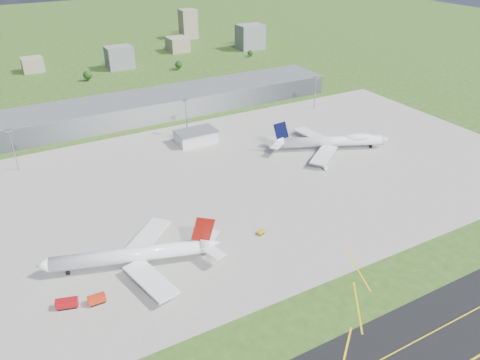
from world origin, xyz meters
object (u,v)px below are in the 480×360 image
airliner_blue_quad (332,141)px  van_white_far (383,142)px  fire_truck (67,304)px  tug_yellow (261,233)px  airliner_red_twin (134,255)px  crash_tender (97,300)px  van_white_near (324,167)px

airliner_blue_quad → van_white_far: (35.70, -9.58, -4.52)m
airliner_blue_quad → fire_truck: 191.88m
tug_yellow → van_white_far: 135.81m
airliner_red_twin → crash_tender: size_ratio=11.03×
crash_tender → van_white_far: size_ratio=1.40×
fire_truck → tug_yellow: size_ratio=2.11×
van_white_far → airliner_red_twin: bearing=154.9°
airliner_red_twin → van_white_near: bearing=-148.2°
airliner_blue_quad → crash_tender: size_ratio=10.93×
airliner_red_twin → fire_truck: bearing=38.3°
airliner_blue_quad → fire_truck: size_ratio=8.46×
airliner_red_twin → crash_tender: bearing=54.0°
airliner_red_twin → tug_yellow: 59.89m
van_white_near → van_white_far: size_ratio=0.97×
airliner_red_twin → van_white_near: (127.99, 32.89, -4.44)m
airliner_blue_quad → van_white_far: airliner_blue_quad is taller
airliner_blue_quad → crash_tender: 183.19m
airliner_red_twin → airliner_blue_quad: airliner_red_twin is taller
tug_yellow → van_white_far: van_white_far is taller
van_white_far → van_white_near: bearing=152.3°
fire_truck → van_white_far: size_ratio=1.82×
fire_truck → van_white_far: (216.19, 55.43, -0.62)m
van_white_far → crash_tender: bearing=157.6°
airliner_red_twin → airliner_blue_quad: bearing=-143.0°
fire_truck → crash_tender: fire_truck is taller
van_white_near → airliner_blue_quad: bearing=-39.4°
tug_yellow → van_white_near: (68.61, 39.12, 0.23)m
crash_tender → tug_yellow: (79.40, 8.63, -0.80)m
airliner_red_twin → airliner_blue_quad: (149.95, 53.32, 0.11)m
van_white_near → van_white_far: van_white_far is taller
fire_truck → van_white_far: bearing=31.1°
fire_truck → van_white_far: 223.18m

